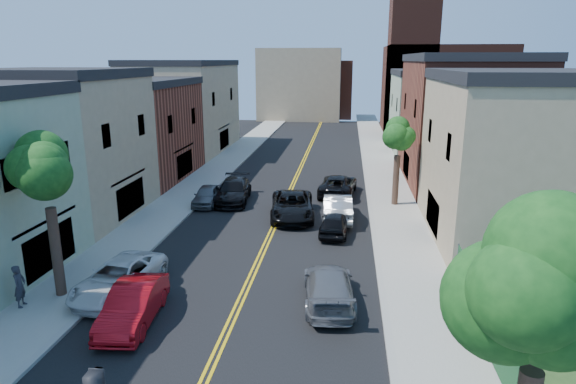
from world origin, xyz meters
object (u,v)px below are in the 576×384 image
(black_car_left, at_px, (233,191))
(grey_car_right, at_px, (329,287))
(black_car_right, at_px, (335,223))
(pedestrian_left, at_px, (20,286))
(silver_car_right, at_px, (338,207))
(grey_car_left, at_px, (207,195))
(black_suv_lane, at_px, (292,206))
(pedestrian_right, at_px, (468,316))
(red_sedan, at_px, (133,305))
(white_pickup, at_px, (119,278))
(dark_car_right_far, at_px, (338,185))

(black_car_left, distance_m, grey_car_right, 16.67)
(black_car_right, distance_m, pedestrian_left, 16.68)
(silver_car_right, distance_m, pedestrian_left, 18.72)
(black_car_right, bearing_deg, grey_car_left, -24.83)
(grey_car_left, distance_m, black_suv_lane, 6.81)
(grey_car_left, height_order, pedestrian_right, pedestrian_right)
(black_car_left, distance_m, silver_car_right, 8.38)
(red_sedan, height_order, pedestrian_right, pedestrian_right)
(black_car_right, height_order, silver_car_right, silver_car_right)
(black_suv_lane, bearing_deg, grey_car_right, -82.62)
(white_pickup, xyz_separation_m, pedestrian_left, (-3.42, -1.88, 0.32))
(red_sedan, xyz_separation_m, silver_car_right, (7.71, 14.12, 0.07))
(grey_car_right, distance_m, silver_car_right, 11.55)
(grey_car_right, distance_m, black_suv_lane, 11.94)
(silver_car_right, xyz_separation_m, pedestrian_right, (5.09, -13.88, 0.17))
(black_car_left, relative_size, pedestrian_right, 3.25)
(black_car_right, xyz_separation_m, silver_car_right, (0.11, 2.86, 0.15))
(white_pickup, xyz_separation_m, black_suv_lane, (6.43, 11.80, 0.09))
(red_sedan, bearing_deg, grey_car_left, 91.02)
(white_pickup, xyz_separation_m, dark_car_right_far, (9.30, 17.93, 0.04))
(black_car_right, height_order, pedestrian_left, pedestrian_left)
(grey_car_right, xyz_separation_m, black_car_right, (0.00, 8.69, -0.05))
(red_sedan, distance_m, dark_car_right_far, 21.66)
(black_suv_lane, distance_m, pedestrian_left, 16.85)
(grey_car_left, relative_size, black_car_right, 0.99)
(white_pickup, relative_size, black_car_left, 0.95)
(black_suv_lane, bearing_deg, black_car_left, 138.95)
(black_car_left, xyz_separation_m, grey_car_right, (7.60, -14.84, -0.07))
(grey_car_left, relative_size, grey_car_right, 0.79)
(grey_car_right, distance_m, dark_car_right_far, 17.72)
(grey_car_right, height_order, pedestrian_right, pedestrian_right)
(black_car_right, xyz_separation_m, dark_car_right_far, (0.00, 9.03, 0.08))
(pedestrian_left, bearing_deg, dark_car_right_far, -41.38)
(grey_car_left, xyz_separation_m, silver_car_right, (9.41, -2.30, 0.16))
(dark_car_right_far, bearing_deg, black_suv_lane, 69.89)
(black_car_right, bearing_deg, grey_car_right, 94.17)
(pedestrian_right, bearing_deg, black_suv_lane, -45.48)
(grey_car_left, xyz_separation_m, black_car_right, (9.30, -5.15, 0.00))
(black_car_left, bearing_deg, grey_car_right, -67.68)
(black_car_left, relative_size, black_car_right, 1.38)
(grey_car_left, relative_size, pedestrian_right, 2.34)
(red_sedan, bearing_deg, pedestrian_right, -3.80)
(pedestrian_right, bearing_deg, grey_car_left, -33.72)
(pedestrian_left, relative_size, pedestrian_right, 1.05)
(grey_car_right, height_order, dark_car_right_far, dark_car_right_far)
(silver_car_right, relative_size, dark_car_right_far, 0.92)
(grey_car_left, relative_size, pedestrian_left, 2.23)
(black_suv_lane, xyz_separation_m, pedestrian_right, (8.07, -13.91, 0.19))
(pedestrian_right, bearing_deg, pedestrian_left, 13.66)
(black_car_right, distance_m, pedestrian_right, 12.18)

